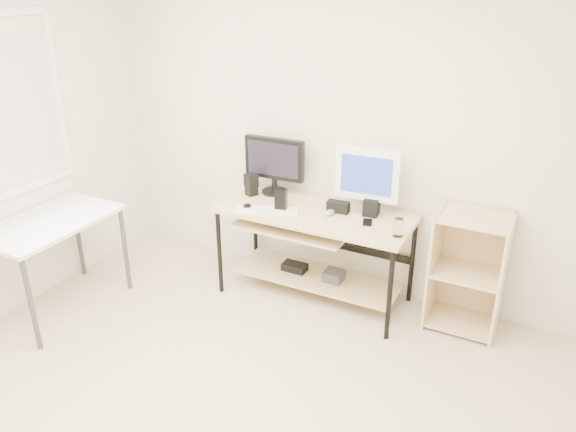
# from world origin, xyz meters

# --- Properties ---
(room) EXTENTS (4.01, 4.01, 2.62)m
(room) POSITION_xyz_m (-0.14, 0.04, 1.32)
(room) COLOR beige
(room) RESTS_ON ground
(desk) EXTENTS (1.50, 0.65, 0.75)m
(desk) POSITION_xyz_m (-0.03, 1.66, 0.54)
(desk) COLOR #D6BF88
(desk) RESTS_ON ground
(side_table) EXTENTS (0.60, 1.00, 0.75)m
(side_table) POSITION_xyz_m (-1.68, 0.60, 0.67)
(side_table) COLOR white
(side_table) RESTS_ON ground
(shelf_unit) EXTENTS (0.50, 0.40, 0.90)m
(shelf_unit) POSITION_xyz_m (1.15, 1.82, 0.45)
(shelf_unit) COLOR beige
(shelf_unit) RESTS_ON ground
(black_monitor) EXTENTS (0.51, 0.21, 0.47)m
(black_monitor) POSITION_xyz_m (-0.46, 1.86, 1.02)
(black_monitor) COLOR black
(black_monitor) RESTS_ON desk
(white_imac) EXTENTS (0.48, 0.15, 0.51)m
(white_imac) POSITION_xyz_m (0.35, 1.80, 1.05)
(white_imac) COLOR silver
(white_imac) RESTS_ON desk
(keyboard) EXTENTS (0.49, 0.30, 0.02)m
(keyboard) POSITION_xyz_m (-0.33, 1.50, 0.76)
(keyboard) COLOR white
(keyboard) RESTS_ON desk
(mouse) EXTENTS (0.08, 0.11, 0.04)m
(mouse) POSITION_xyz_m (0.12, 1.65, 0.77)
(mouse) COLOR #ACACB1
(mouse) RESTS_ON desk
(center_speaker) EXTENTS (0.17, 0.09, 0.08)m
(center_speaker) POSITION_xyz_m (0.16, 1.73, 0.79)
(center_speaker) COLOR black
(center_speaker) RESTS_ON desk
(speaker_left) EXTENTS (0.12, 0.12, 0.18)m
(speaker_left) POSITION_xyz_m (-0.61, 1.73, 0.84)
(speaker_left) COLOR black
(speaker_left) RESTS_ON desk
(speaker_right) EXTENTS (0.11, 0.11, 0.13)m
(speaker_right) POSITION_xyz_m (0.40, 1.78, 0.81)
(speaker_right) COLOR black
(speaker_right) RESTS_ON desk
(audio_controller) EXTENTS (0.10, 0.07, 0.18)m
(audio_controller) POSITION_xyz_m (-0.24, 1.55, 0.84)
(audio_controller) COLOR black
(audio_controller) RESTS_ON desk
(volume_puck) EXTENTS (0.07, 0.07, 0.03)m
(volume_puck) POSITION_xyz_m (-0.50, 1.47, 0.76)
(volume_puck) COLOR black
(volume_puck) RESTS_ON desk
(smartphone) EXTENTS (0.10, 0.14, 0.01)m
(smartphone) POSITION_xyz_m (0.43, 1.64, 0.75)
(smartphone) COLOR black
(smartphone) RESTS_ON desk
(coaster) EXTENTS (0.10, 0.10, 0.01)m
(coaster) POSITION_xyz_m (0.69, 1.52, 0.75)
(coaster) COLOR #9F6F47
(coaster) RESTS_ON desk
(drinking_glass) EXTENTS (0.08, 0.08, 0.13)m
(drinking_glass) POSITION_xyz_m (0.69, 1.52, 0.82)
(drinking_glass) COLOR white
(drinking_glass) RESTS_ON coaster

